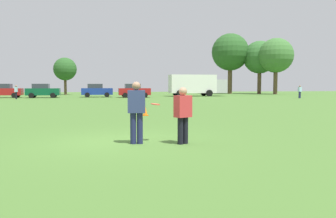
% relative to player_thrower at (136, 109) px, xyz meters
% --- Properties ---
extents(ground_plane, '(149.90, 149.90, 0.00)m').
position_rel_player_thrower_xyz_m(ground_plane, '(-0.36, 0.42, -0.97)').
color(ground_plane, '#47702D').
extents(player_thrower, '(0.50, 0.32, 1.73)m').
position_rel_player_thrower_xyz_m(player_thrower, '(0.00, 0.00, 0.00)').
color(player_thrower, '#1E234C').
rests_on(player_thrower, ground).
extents(player_defender, '(0.53, 0.45, 1.57)m').
position_rel_player_thrower_xyz_m(player_defender, '(1.26, -0.29, -0.09)').
color(player_defender, black).
rests_on(player_defender, ground).
extents(frisbee, '(0.27, 0.27, 0.06)m').
position_rel_player_thrower_xyz_m(frisbee, '(0.58, 0.24, 0.11)').
color(frisbee, '#E54C33').
extents(traffic_cone, '(0.32, 0.32, 0.48)m').
position_rel_player_thrower_xyz_m(traffic_cone, '(1.46, 8.84, -0.75)').
color(traffic_cone, '#D8590C').
rests_on(traffic_cone, ground).
extents(parked_car_mid_left, '(4.20, 2.23, 1.82)m').
position_rel_player_thrower_xyz_m(parked_car_mid_left, '(-12.93, 38.87, -0.05)').
color(parked_car_mid_left, maroon).
rests_on(parked_car_mid_left, ground).
extents(parked_car_center, '(4.20, 2.23, 1.82)m').
position_rel_player_thrower_xyz_m(parked_car_center, '(-8.05, 37.75, -0.05)').
color(parked_car_center, '#0C4C2D').
rests_on(parked_car_center, ground).
extents(parked_car_mid_right, '(4.20, 2.23, 1.82)m').
position_rel_player_thrower_xyz_m(parked_car_mid_right, '(-1.16, 38.94, -0.05)').
color(parked_car_mid_right, navy).
rests_on(parked_car_mid_right, ground).
extents(parked_car_near_right, '(4.20, 2.23, 1.82)m').
position_rel_player_thrower_xyz_m(parked_car_near_right, '(3.73, 36.50, -0.05)').
color(parked_car_near_right, maroon).
rests_on(parked_car_near_right, ground).
extents(box_truck, '(8.51, 3.03, 3.18)m').
position_rel_player_thrower_xyz_m(box_truck, '(13.41, 40.03, 0.78)').
color(box_truck, white).
rests_on(box_truck, ground).
extents(bystander_far_jogger, '(0.29, 0.47, 1.64)m').
position_rel_player_thrower_xyz_m(bystander_far_jogger, '(-10.45, 33.86, -0.05)').
color(bystander_far_jogger, black).
rests_on(bystander_far_jogger, ground).
extents(bystander_field_marshal, '(0.50, 0.37, 1.62)m').
position_rel_player_thrower_xyz_m(bystander_field_marshal, '(23.88, 29.60, -0.06)').
color(bystander_field_marshal, '#1E234C').
rests_on(bystander_field_marshal, ground).
extents(tree_east_oak, '(3.91, 3.91, 6.36)m').
position_rel_player_thrower_xyz_m(tree_east_oak, '(-6.44, 52.06, 3.40)').
color(tree_east_oak, brown).
rests_on(tree_east_oak, ground).
extents(tree_far_east_pine, '(7.09, 7.09, 11.52)m').
position_rel_player_thrower_xyz_m(tree_far_east_pine, '(24.00, 53.28, 6.95)').
color(tree_far_east_pine, brown).
rests_on(tree_far_east_pine, ground).
extents(tree_far_west_pine, '(6.15, 6.15, 9.99)m').
position_rel_player_thrower_xyz_m(tree_far_west_pine, '(29.07, 51.16, 5.90)').
color(tree_far_west_pine, brown).
rests_on(tree_far_west_pine, ground).
extents(tree_horizon_center, '(6.22, 6.22, 10.10)m').
position_rel_player_thrower_xyz_m(tree_horizon_center, '(30.52, 47.77, 5.97)').
color(tree_horizon_center, brown).
rests_on(tree_horizon_center, ground).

